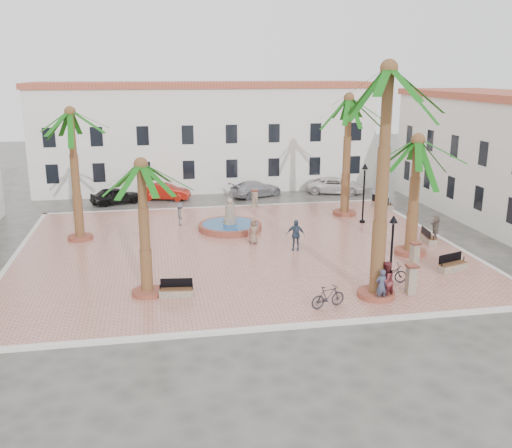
% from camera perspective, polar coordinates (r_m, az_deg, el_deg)
% --- Properties ---
extents(ground, '(120.00, 120.00, 0.00)m').
position_cam_1_polar(ground, '(34.36, -1.64, -2.66)').
color(ground, '#56544F').
rests_on(ground, ground).
extents(plaza, '(26.00, 22.00, 0.15)m').
position_cam_1_polar(plaza, '(34.34, -1.64, -2.54)').
color(plaza, tan).
rests_on(plaza, ground).
extents(kerb_n, '(26.30, 0.30, 0.16)m').
position_cam_1_polar(kerb_n, '(44.85, -3.79, 1.67)').
color(kerb_n, silver).
rests_on(kerb_n, ground).
extents(kerb_s, '(26.30, 0.30, 0.16)m').
position_cam_1_polar(kerb_s, '(24.25, 2.40, -10.29)').
color(kerb_s, silver).
rests_on(kerb_s, ground).
extents(kerb_e, '(0.30, 22.30, 0.16)m').
position_cam_1_polar(kerb_e, '(38.42, 17.90, -1.35)').
color(kerb_e, silver).
rests_on(kerb_e, ground).
extents(kerb_w, '(0.30, 22.30, 0.16)m').
position_cam_1_polar(kerb_w, '(34.92, -23.27, -3.49)').
color(kerb_w, silver).
rests_on(kerb_w, ground).
extents(building_north, '(30.40, 7.40, 9.50)m').
position_cam_1_polar(building_north, '(52.88, -5.04, 8.84)').
color(building_north, white).
rests_on(building_north, ground).
extents(fountain, '(4.24, 4.24, 2.19)m').
position_cam_1_polar(fountain, '(38.23, -2.62, -0.12)').
color(fountain, '#9C4A38').
rests_on(fountain, plaza).
extents(palm_nw, '(5.06, 5.06, 8.29)m').
position_cam_1_polar(palm_nw, '(36.49, -18.00, 9.27)').
color(palm_nw, '#9C4A38').
rests_on(palm_nw, plaza).
extents(palm_sw, '(4.85, 4.85, 6.58)m').
position_cam_1_polar(palm_sw, '(26.34, -11.36, 4.19)').
color(palm_sw, '#9C4A38').
rests_on(palm_sw, plaza).
extents(palm_s, '(5.76, 5.76, 10.81)m').
position_cam_1_polar(palm_s, '(25.76, 13.02, 12.60)').
color(palm_s, '#9C4A38').
rests_on(palm_s, plaza).
extents(palm_e, '(5.75, 5.75, 7.01)m').
position_cam_1_polar(palm_e, '(33.17, 15.80, 6.56)').
color(palm_e, '#9C4A38').
rests_on(palm_e, plaza).
extents(palm_ne, '(5.52, 5.52, 8.85)m').
position_cam_1_polar(palm_ne, '(41.61, 9.24, 11.06)').
color(palm_ne, '#9C4A38').
rests_on(palm_ne, plaza).
extents(bench_s, '(1.65, 0.67, 0.85)m').
position_cam_1_polar(bench_s, '(27.30, -7.95, -6.73)').
color(bench_s, gray).
rests_on(bench_s, plaza).
extents(bench_se, '(1.82, 1.07, 0.92)m').
position_cam_1_polar(bench_se, '(32.14, 19.04, -4.01)').
color(bench_se, gray).
rests_on(bench_se, plaza).
extents(bench_e, '(0.70, 1.71, 0.88)m').
position_cam_1_polar(bench_e, '(36.94, 16.85, -1.39)').
color(bench_e, gray).
rests_on(bench_e, plaza).
extents(bench_ne, '(1.21, 1.99, 1.01)m').
position_cam_1_polar(bench_ne, '(45.08, 12.49, 1.87)').
color(bench_ne, gray).
rests_on(bench_ne, plaza).
extents(lamppost_s, '(0.41, 0.41, 3.76)m').
position_cam_1_polar(lamppost_s, '(27.88, 13.48, -1.53)').
color(lamppost_s, black).
rests_on(lamppost_s, plaza).
extents(lamppost_e, '(0.46, 0.46, 4.21)m').
position_cam_1_polar(lamppost_e, '(40.08, 10.77, 4.09)').
color(lamppost_e, black).
rests_on(lamppost_e, plaza).
extents(bollard_se, '(0.53, 0.53, 1.47)m').
position_cam_1_polar(bollard_se, '(28.13, 15.27, -5.33)').
color(bollard_se, gray).
rests_on(bollard_se, plaza).
extents(bollard_n, '(0.50, 0.50, 1.34)m').
position_cam_1_polar(bollard_n, '(44.50, -0.14, 2.60)').
color(bollard_n, gray).
rests_on(bollard_n, plaza).
extents(bollard_e, '(0.57, 0.57, 1.36)m').
position_cam_1_polar(bollard_e, '(32.09, 15.59, -2.92)').
color(bollard_e, gray).
rests_on(bollard_e, plaza).
extents(litter_bin, '(0.32, 0.32, 0.62)m').
position_cam_1_polar(litter_bin, '(27.84, 12.28, -6.34)').
color(litter_bin, black).
rests_on(litter_bin, plaza).
extents(cyclist_a, '(0.62, 0.45, 1.59)m').
position_cam_1_polar(cyclist_a, '(26.86, 12.43, -6.05)').
color(cyclist_a, '#373C53').
rests_on(cyclist_a, plaza).
extents(bicycle_a, '(1.91, 0.79, 0.98)m').
position_cam_1_polar(bicycle_a, '(29.39, 13.14, -4.86)').
color(bicycle_a, black).
rests_on(bicycle_a, plaza).
extents(cyclist_b, '(1.12, 1.03, 1.86)m').
position_cam_1_polar(cyclist_b, '(27.15, 12.86, -5.54)').
color(cyclist_b, maroon).
rests_on(cyclist_b, plaza).
extents(bicycle_b, '(1.77, 0.90, 1.02)m').
position_cam_1_polar(bicycle_b, '(25.98, 7.21, -7.22)').
color(bicycle_b, black).
rests_on(bicycle_b, plaza).
extents(pedestrian_fountain_a, '(0.85, 0.63, 1.58)m').
position_cam_1_polar(pedestrian_fountain_a, '(34.97, -0.25, -0.72)').
color(pedestrian_fountain_a, '#785F50').
rests_on(pedestrian_fountain_a, plaza).
extents(pedestrian_fountain_b, '(1.17, 0.79, 1.84)m').
position_cam_1_polar(pedestrian_fountain_b, '(33.82, 3.98, -1.08)').
color(pedestrian_fountain_b, '#304358').
rests_on(pedestrian_fountain_b, plaza).
extents(pedestrian_north, '(0.63, 1.03, 1.55)m').
position_cam_1_polar(pedestrian_north, '(39.49, -7.57, 0.97)').
color(pedestrian_north, '#54545A').
rests_on(pedestrian_north, plaza).
extents(pedestrian_east, '(0.96, 1.54, 1.58)m').
position_cam_1_polar(pedestrian_east, '(37.53, 17.51, -0.33)').
color(pedestrian_east, '#716158').
rests_on(pedestrian_east, plaza).
extents(car_black, '(4.34, 2.89, 1.37)m').
position_cam_1_polar(car_black, '(47.53, -13.84, 2.77)').
color(car_black, black).
rests_on(car_black, ground).
extents(car_red, '(4.37, 2.50, 1.36)m').
position_cam_1_polar(car_red, '(48.28, -9.08, 3.21)').
color(car_red, maroon).
rests_on(car_red, ground).
extents(car_silver, '(5.05, 3.59, 1.36)m').
position_cam_1_polar(car_silver, '(48.92, -0.01, 3.55)').
color(car_silver, '#B0B0BA').
rests_on(car_silver, ground).
extents(car_white, '(5.43, 3.68, 1.38)m').
position_cam_1_polar(car_white, '(50.78, 7.92, 3.85)').
color(car_white, silver).
rests_on(car_white, ground).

